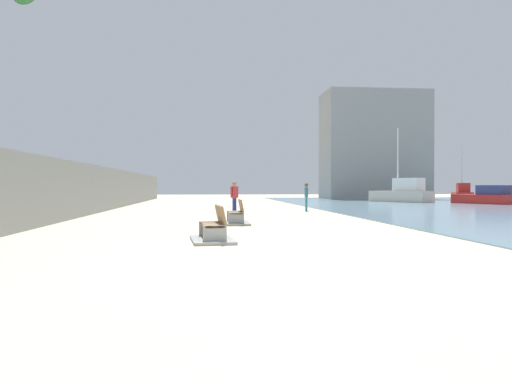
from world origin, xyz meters
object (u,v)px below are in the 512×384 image
(bench_near, at_px, (213,233))
(person_walking, at_px, (234,195))
(person_standing, at_px, (306,195))
(boat_nearest, at_px, (462,193))
(boat_outer, at_px, (487,197))
(bench_far, at_px, (236,218))
(boat_distant, at_px, (402,193))

(bench_near, height_order, person_walking, person_walking)
(person_standing, bearing_deg, boat_nearest, 46.81)
(bench_near, distance_m, boat_outer, 34.36)
(person_standing, height_order, boat_outer, person_standing)
(bench_far, xyz_separation_m, person_walking, (0.30, 6.38, 0.80))
(boat_nearest, height_order, boat_outer, boat_nearest)
(person_walking, bearing_deg, boat_distant, 47.52)
(boat_nearest, relative_size, boat_outer, 1.12)
(bench_near, relative_size, boat_outer, 0.39)
(bench_far, relative_size, person_standing, 1.24)
(person_walking, bearing_deg, bench_far, -92.70)
(boat_nearest, bearing_deg, person_standing, -133.19)
(bench_near, bearing_deg, boat_nearest, 54.18)
(boat_nearest, bearing_deg, boat_distant, -139.02)
(boat_nearest, bearing_deg, bench_far, -129.35)
(bench_far, bearing_deg, bench_near, -99.26)
(boat_distant, bearing_deg, bench_far, -124.60)
(boat_distant, xyz_separation_m, boat_outer, (5.21, -5.11, -0.26))
(person_standing, height_order, boat_nearest, boat_nearest)
(bench_far, relative_size, boat_nearest, 0.33)
(person_walking, xyz_separation_m, boat_outer, (21.84, 13.04, -0.43))
(bench_near, distance_m, boat_nearest, 49.51)
(bench_far, relative_size, person_walking, 1.20)
(boat_distant, bearing_deg, boat_nearest, 40.98)
(bench_near, bearing_deg, boat_outer, 47.71)
(bench_far, bearing_deg, boat_outer, 41.26)
(boat_nearest, bearing_deg, boat_outer, -111.70)
(bench_near, height_order, boat_distant, boat_distant)
(bench_near, height_order, bench_far, same)
(person_walking, relative_size, boat_distant, 0.25)
(bench_far, xyz_separation_m, boat_outer, (22.14, 19.42, 0.37))
(person_standing, xyz_separation_m, boat_distant, (12.17, 15.14, -0.13))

